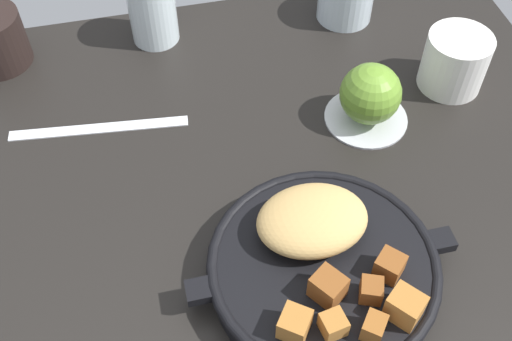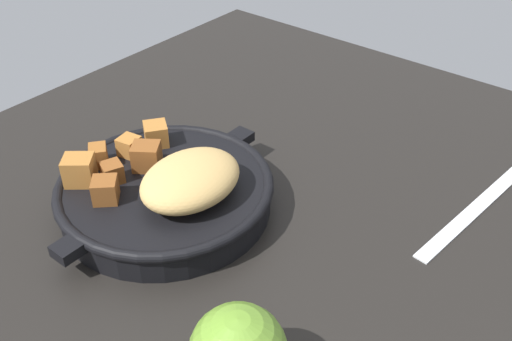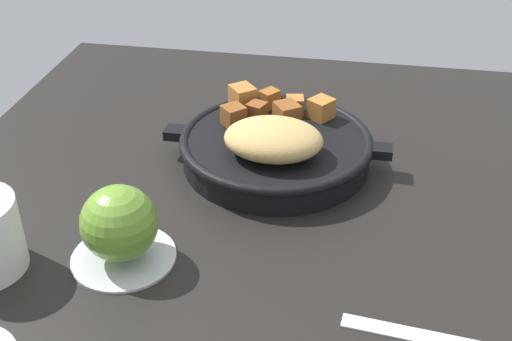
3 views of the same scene
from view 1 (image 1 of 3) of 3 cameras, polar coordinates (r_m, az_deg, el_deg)
ground_plane at (r=69.37cm, az=-0.62°, el=-5.87°), size 90.62×82.53×2.40cm
cast_iron_skillet at (r=63.24cm, az=6.15°, el=-8.53°), size 27.83×23.51×7.54cm
saucer_plate at (r=79.72cm, az=10.10°, el=4.87°), size 10.51×10.51×0.60cm
red_apple at (r=76.87cm, az=10.52°, el=6.97°), size 7.57×7.57×7.57cm
butter_knife at (r=79.84cm, az=-14.27°, el=3.82°), size 22.22×3.98×0.36cm
ceramic_mug_white at (r=84.77cm, az=17.86°, el=9.54°), size 8.30×8.30×7.61cm
water_glass_tall at (r=88.65cm, az=-9.56°, el=14.53°), size 6.58×6.58×9.99cm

